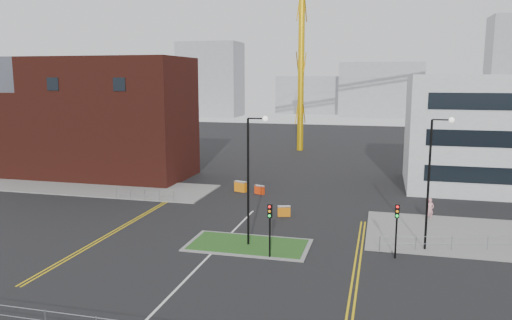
# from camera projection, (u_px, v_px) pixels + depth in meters

# --- Properties ---
(ground) EXTENTS (200.00, 200.00, 0.00)m
(ground) POSITION_uv_depth(u_px,v_px,m) (177.00, 289.00, 28.04)
(ground) COLOR black
(ground) RESTS_ON ground
(pavement_left) EXTENTS (28.00, 8.00, 0.12)m
(pavement_left) POSITION_uv_depth(u_px,v_px,m) (86.00, 186.00, 53.92)
(pavement_left) COLOR slate
(pavement_left) RESTS_ON ground
(island_kerb) EXTENTS (8.60, 4.60, 0.08)m
(island_kerb) POSITION_uv_depth(u_px,v_px,m) (248.00, 245.00, 35.20)
(island_kerb) COLOR slate
(island_kerb) RESTS_ON ground
(grass_island) EXTENTS (8.00, 4.00, 0.12)m
(grass_island) POSITION_uv_depth(u_px,v_px,m) (248.00, 245.00, 35.19)
(grass_island) COLOR #1D4517
(grass_island) RESTS_ON ground
(brick_building) EXTENTS (24.20, 10.07, 14.24)m
(brick_building) POSITION_uv_depth(u_px,v_px,m) (89.00, 119.00, 59.26)
(brick_building) COLOR #4A1A12
(brick_building) RESTS_ON ground
(streetlamp_island) EXTENTS (1.46, 0.36, 9.18)m
(streetlamp_island) POSITION_uv_depth(u_px,v_px,m) (251.00, 170.00, 34.26)
(streetlamp_island) COLOR black
(streetlamp_island) RESTS_ON ground
(streetlamp_right_near) EXTENTS (1.46, 0.36, 9.18)m
(streetlamp_right_near) POSITION_uv_depth(u_px,v_px,m) (432.00, 173.00, 33.26)
(streetlamp_right_near) COLOR black
(streetlamp_right_near) RESTS_ON ground
(traffic_light_island) EXTENTS (0.28, 0.33, 3.65)m
(traffic_light_island) POSITION_uv_depth(u_px,v_px,m) (270.00, 220.00, 32.36)
(traffic_light_island) COLOR black
(traffic_light_island) RESTS_ON ground
(traffic_light_right) EXTENTS (0.28, 0.33, 3.65)m
(traffic_light_right) POSITION_uv_depth(u_px,v_px,m) (397.00, 220.00, 32.33)
(traffic_light_right) COLOR black
(traffic_light_right) RESTS_ON ground
(railing_left) EXTENTS (6.05, 0.05, 1.10)m
(railing_left) POSITION_uv_depth(u_px,v_px,m) (145.00, 193.00, 47.80)
(railing_left) COLOR gray
(railing_left) RESTS_ON ground
(centre_line) EXTENTS (0.15, 30.00, 0.01)m
(centre_line) POSITION_uv_depth(u_px,v_px,m) (190.00, 275.00, 29.95)
(centre_line) COLOR silver
(centre_line) RESTS_ON ground
(yellow_left_a) EXTENTS (0.12, 24.00, 0.01)m
(yellow_left_a) POSITION_uv_depth(u_px,v_px,m) (122.00, 226.00, 39.78)
(yellow_left_a) COLOR gold
(yellow_left_a) RESTS_ON ground
(yellow_left_b) EXTENTS (0.12, 24.00, 0.01)m
(yellow_left_b) POSITION_uv_depth(u_px,v_px,m) (125.00, 226.00, 39.71)
(yellow_left_b) COLOR gold
(yellow_left_b) RESTS_ON ground
(yellow_right_a) EXTENTS (0.12, 20.00, 0.01)m
(yellow_right_a) POSITION_uv_depth(u_px,v_px,m) (355.00, 265.00, 31.47)
(yellow_right_a) COLOR gold
(yellow_right_a) RESTS_ON ground
(yellow_right_b) EXTENTS (0.12, 20.00, 0.01)m
(yellow_right_b) POSITION_uv_depth(u_px,v_px,m) (359.00, 266.00, 31.40)
(yellow_right_b) COLOR gold
(yellow_right_b) RESTS_ON ground
(skyline_a) EXTENTS (18.00, 12.00, 22.00)m
(skyline_a) POSITION_uv_depth(u_px,v_px,m) (211.00, 80.00, 150.66)
(skyline_a) COLOR gray
(skyline_a) RESTS_ON ground
(skyline_b) EXTENTS (24.00, 12.00, 16.00)m
(skyline_b) POSITION_uv_depth(u_px,v_px,m) (381.00, 90.00, 148.58)
(skyline_b) COLOR gray
(skyline_b) RESTS_ON ground
(skyline_d) EXTENTS (30.00, 12.00, 12.00)m
(skyline_d) POSITION_uv_depth(u_px,v_px,m) (324.00, 95.00, 162.84)
(skyline_d) COLOR gray
(skyline_d) RESTS_ON ground
(pedestrian) EXTENTS (0.82, 0.72, 1.89)m
(pedestrian) POSITION_uv_depth(u_px,v_px,m) (430.00, 209.00, 41.20)
(pedestrian) COLOR pink
(pedestrian) RESTS_ON ground
(barrier_left) EXTENTS (1.38, 0.84, 1.10)m
(barrier_left) POSITION_uv_depth(u_px,v_px,m) (240.00, 186.00, 51.65)
(barrier_left) COLOR orange
(barrier_left) RESTS_ON ground
(barrier_mid) EXTENTS (1.13, 0.62, 0.90)m
(barrier_mid) POSITION_uv_depth(u_px,v_px,m) (284.00, 211.00, 42.53)
(barrier_mid) COLOR #D06A0B
(barrier_mid) RESTS_ON ground
(barrier_right) EXTENTS (1.11, 0.73, 0.89)m
(barrier_right) POSITION_uv_depth(u_px,v_px,m) (260.00, 189.00, 50.65)
(barrier_right) COLOR red
(barrier_right) RESTS_ON ground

